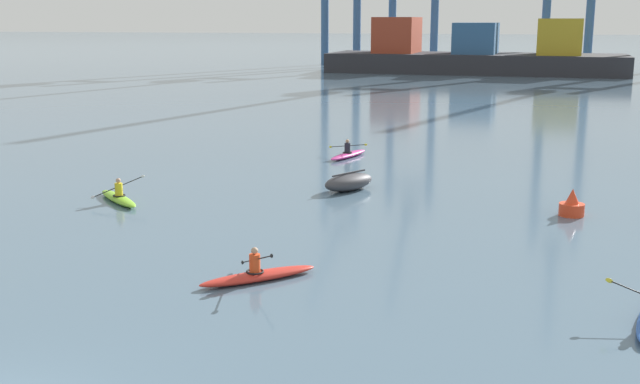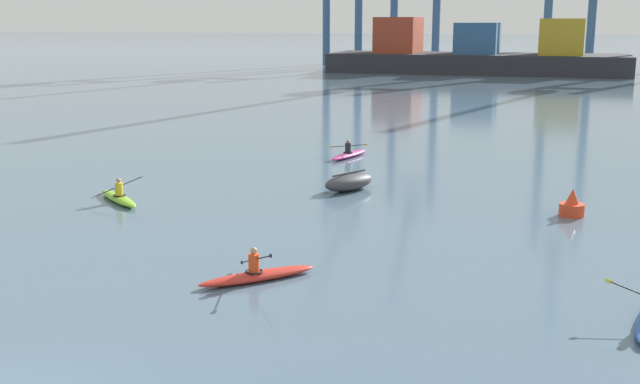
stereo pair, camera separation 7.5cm
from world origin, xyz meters
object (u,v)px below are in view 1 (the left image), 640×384
at_px(capsized_dinghy, 349,182).
at_px(channel_buoy, 572,206).
at_px(kayak_magenta, 348,154).
at_px(container_barge, 475,54).
at_px(kayak_red, 258,275).
at_px(kayak_lime, 118,198).

xyz_separation_m(capsized_dinghy, channel_buoy, (8.81, -1.77, 0.01)).
height_order(capsized_dinghy, kayak_magenta, kayak_magenta).
bearing_deg(container_barge, kayak_red, -87.77).
distance_m(capsized_dinghy, kayak_lime, 9.28).
bearing_deg(capsized_dinghy, kayak_lime, -149.92).
distance_m(container_barge, capsized_dinghy, 76.11).
height_order(channel_buoy, kayak_magenta, channel_buoy).
xyz_separation_m(kayak_lime, kayak_red, (8.63, -7.12, 0.00)).
bearing_deg(container_barge, kayak_magenta, -89.36).
bearing_deg(container_barge, channel_buoy, -81.49).
xyz_separation_m(capsized_dinghy, kayak_magenta, (-2.06, 7.64, -0.18)).
xyz_separation_m(channel_buoy, kayak_lime, (-16.84, -2.88, -0.19)).
bearing_deg(kayak_magenta, capsized_dinghy, -74.88).
height_order(container_barge, channel_buoy, container_barge).
distance_m(kayak_lime, kayak_magenta, 13.66).
height_order(kayak_lime, kayak_magenta, kayak_lime).
bearing_deg(channel_buoy, kayak_magenta, 139.13).
xyz_separation_m(capsized_dinghy, kayak_lime, (-8.03, -4.65, -0.18)).
xyz_separation_m(container_barge, kayak_red, (3.43, -87.80, -2.30)).
relative_size(capsized_dinghy, kayak_red, 0.99).
bearing_deg(capsized_dinghy, channel_buoy, -11.37).
distance_m(kayak_red, kayak_magenta, 19.59).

